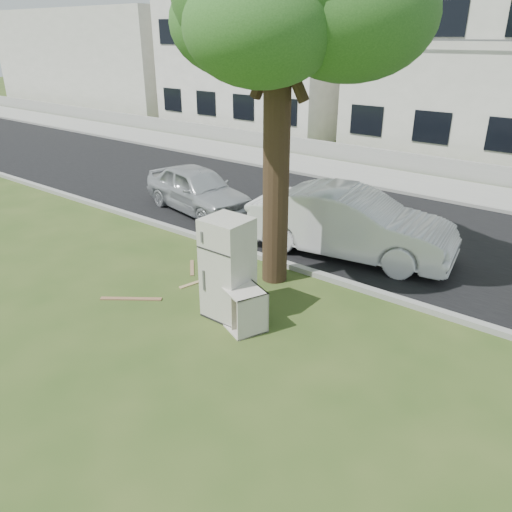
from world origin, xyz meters
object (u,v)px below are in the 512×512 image
Objects in this scene: cabinet at (240,305)px; car_center at (350,223)px; fridge at (228,268)px; car_left at (198,189)px.

cabinet is 4.08m from car_center.
car_center is at bearing 83.81° from fridge.
cabinet is 0.25× the size of car_left.
cabinet is at bearing -117.68° from car_left.
car_left is at bearing 139.23° from fridge.
car_left is (-5.11, 4.22, 0.28)m from cabinet.
fridge is 1.93× the size of cabinet.
car_center reaches higher than cabinet.
fridge is 0.40× the size of car_center.
cabinet is (0.40, -0.13, -0.58)m from fridge.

